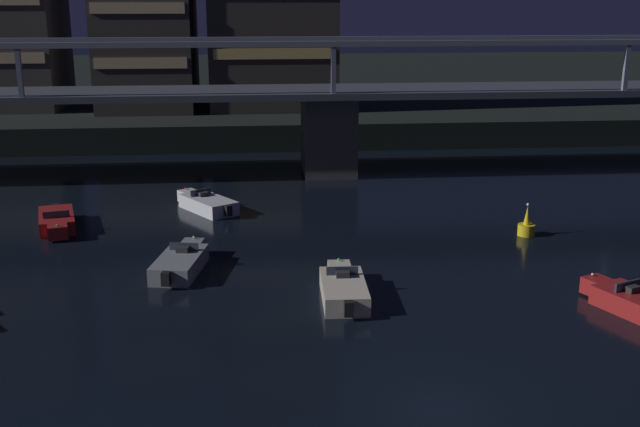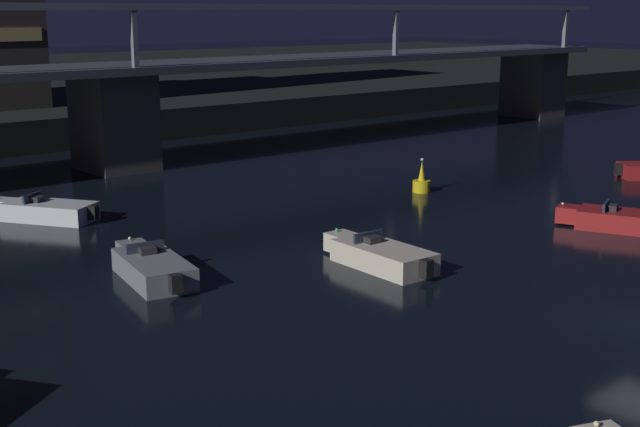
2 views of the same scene
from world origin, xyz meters
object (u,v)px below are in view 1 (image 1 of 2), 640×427
(speedboat_mid_right, at_px, (206,204))
(channel_buoy, at_px, (526,227))
(river_bridge, at_px, (329,111))
(speedboat_mid_left, at_px, (343,289))
(speedboat_near_right, at_px, (639,304))
(speedboat_far_left, at_px, (57,221))
(speedboat_near_center, at_px, (181,263))

(speedboat_mid_right, relative_size, channel_buoy, 2.72)
(river_bridge, xyz_separation_m, speedboat_mid_left, (-1.86, -23.87, -4.02))
(river_bridge, xyz_separation_m, speedboat_mid_right, (-8.19, -9.30, -4.02))
(speedboat_near_right, relative_size, speedboat_mid_right, 1.05)
(speedboat_mid_left, distance_m, speedboat_mid_right, 15.88)
(speedboat_near_right, distance_m, speedboat_mid_left, 11.80)
(speedboat_near_right, height_order, speedboat_far_left, same)
(speedboat_near_center, xyz_separation_m, speedboat_mid_left, (7.01, -4.00, 0.00))
(speedboat_mid_left, relative_size, channel_buoy, 2.96)
(speedboat_near_center, bearing_deg, speedboat_far_left, 133.95)
(river_bridge, relative_size, speedboat_near_right, 16.96)
(speedboat_mid_left, distance_m, channel_buoy, 13.33)
(speedboat_mid_right, bearing_deg, speedboat_mid_left, -66.53)
(speedboat_mid_left, xyz_separation_m, speedboat_mid_right, (-6.33, 14.57, 0.00))
(river_bridge, distance_m, speedboat_far_left, 20.70)
(river_bridge, relative_size, speedboat_near_center, 16.37)
(speedboat_near_right, bearing_deg, speedboat_mid_right, 135.79)
(channel_buoy, bearing_deg, speedboat_near_center, -167.39)
(speedboat_near_center, distance_m, speedboat_mid_left, 8.08)
(speedboat_far_left, bearing_deg, speedboat_near_right, -28.98)
(river_bridge, bearing_deg, speedboat_mid_right, -131.37)
(speedboat_near_center, xyz_separation_m, speedboat_mid_right, (0.69, 10.57, 0.00))
(river_bridge, xyz_separation_m, speedboat_far_left, (-16.10, -12.38, -4.02))
(channel_buoy, bearing_deg, river_bridge, 119.04)
(speedboat_far_left, xyz_separation_m, channel_buoy, (24.93, -3.53, 0.06))
(speedboat_near_right, height_order, channel_buoy, channel_buoy)
(speedboat_far_left, bearing_deg, river_bridge, 37.55)
(speedboat_near_right, distance_m, channel_buoy, 10.74)
(speedboat_mid_right, xyz_separation_m, speedboat_far_left, (-7.91, -3.08, 0.00))
(speedboat_near_center, bearing_deg, river_bridge, 65.92)
(speedboat_near_center, relative_size, speedboat_mid_right, 1.09)
(river_bridge, distance_m, speedboat_mid_right, 13.03)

